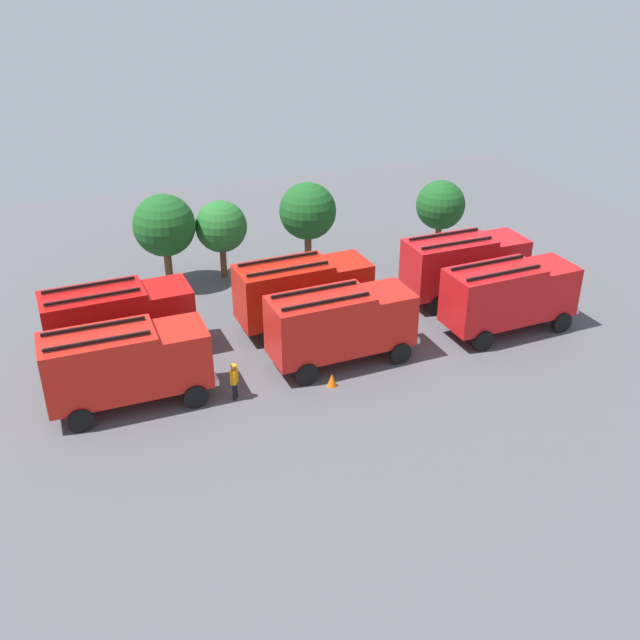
% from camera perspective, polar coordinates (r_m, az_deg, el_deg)
% --- Properties ---
extents(ground_plane, '(56.42, 56.42, 0.00)m').
position_cam_1_polar(ground_plane, '(37.71, 0.00, -1.88)').
color(ground_plane, '#4C4C51').
extents(fire_truck_0, '(7.25, 2.87, 3.88)m').
position_cam_1_polar(fire_truck_0, '(33.05, -14.73, -3.22)').
color(fire_truck_0, red).
rests_on(fire_truck_0, ground).
extents(fire_truck_1, '(7.31, 3.04, 3.88)m').
position_cam_1_polar(fire_truck_1, '(35.17, 1.59, -0.23)').
color(fire_truck_1, red).
rests_on(fire_truck_1, ground).
extents(fire_truck_2, '(7.32, 3.08, 3.88)m').
position_cam_1_polar(fire_truck_2, '(39.20, 14.38, 1.96)').
color(fire_truck_2, red).
rests_on(fire_truck_2, ground).
extents(fire_truck_3, '(7.31, 3.05, 3.88)m').
position_cam_1_polar(fire_truck_3, '(36.89, -15.30, 0.13)').
color(fire_truck_3, red).
rests_on(fire_truck_3, ground).
extents(fire_truck_4, '(7.32, 3.07, 3.88)m').
position_cam_1_polar(fire_truck_4, '(38.41, -1.34, 2.33)').
color(fire_truck_4, red).
rests_on(fire_truck_4, ground).
extents(fire_truck_5, '(7.27, 2.92, 3.88)m').
position_cam_1_polar(fire_truck_5, '(42.29, 11.06, 4.28)').
color(fire_truck_5, red).
rests_on(fire_truck_5, ground).
extents(firefighter_0, '(0.40, 0.48, 1.79)m').
position_cam_1_polar(firefighter_0, '(36.45, -3.66, -1.25)').
color(firefighter_0, black).
rests_on(firefighter_0, ground).
extents(firefighter_1, '(0.43, 0.48, 1.75)m').
position_cam_1_polar(firefighter_1, '(33.22, -6.62, -4.59)').
color(firefighter_1, black).
rests_on(firefighter_1, ground).
extents(tree_0, '(3.58, 3.58, 5.55)m').
position_cam_1_polar(tree_0, '(43.51, -11.92, 7.12)').
color(tree_0, brown).
rests_on(tree_0, ground).
extents(tree_1, '(3.07, 3.07, 4.75)m').
position_cam_1_polar(tree_1, '(44.33, -7.63, 7.13)').
color(tree_1, brown).
rests_on(tree_1, ground).
extents(tree_2, '(3.47, 3.47, 5.39)m').
position_cam_1_polar(tree_2, '(45.20, -0.95, 8.37)').
color(tree_2, brown).
rests_on(tree_2, ground).
extents(tree_3, '(3.12, 3.12, 4.83)m').
position_cam_1_polar(tree_3, '(48.02, 9.27, 8.72)').
color(tree_3, brown).
rests_on(tree_3, ground).
extents(traffic_cone_0, '(0.47, 0.47, 0.67)m').
position_cam_1_polar(traffic_cone_0, '(42.39, 5.19, 2.06)').
color(traffic_cone_0, '#F2600C').
rests_on(traffic_cone_0, ground).
extents(traffic_cone_1, '(0.45, 0.45, 0.65)m').
position_cam_1_polar(traffic_cone_1, '(34.22, 0.93, -4.64)').
color(traffic_cone_1, '#F2600C').
rests_on(traffic_cone_1, ground).
extents(traffic_cone_2, '(0.43, 0.43, 0.61)m').
position_cam_1_polar(traffic_cone_2, '(40.27, -12.86, -0.08)').
color(traffic_cone_2, '#F2600C').
rests_on(traffic_cone_2, ground).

